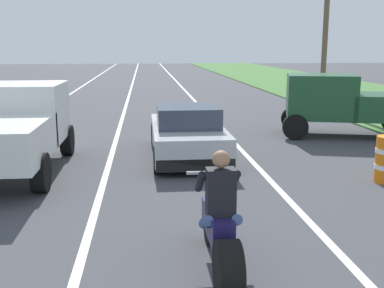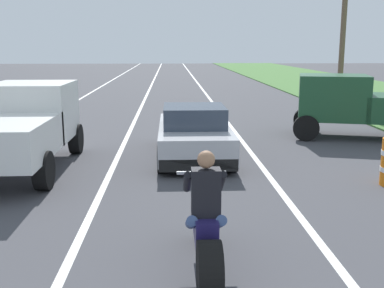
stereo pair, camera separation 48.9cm
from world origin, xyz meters
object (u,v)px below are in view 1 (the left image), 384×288
sports_car_silver (187,133)px  pickup_truck_left_lane_white (14,125)px  motorcycle_with_rider (220,230)px  pickup_truck_right_shoulder_dark_green (350,102)px

sports_car_silver → pickup_truck_left_lane_white: bearing=-164.3°
sports_car_silver → pickup_truck_left_lane_white: (-4.06, -1.14, 0.48)m
motorcycle_with_rider → sports_car_silver: bearing=88.4°
sports_car_silver → pickup_truck_right_shoulder_dark_green: pickup_truck_right_shoulder_dark_green is taller
motorcycle_with_rider → sports_car_silver: size_ratio=0.51×
motorcycle_with_rider → pickup_truck_left_lane_white: (-3.87, 5.39, 0.51)m
sports_car_silver → pickup_truck_right_shoulder_dark_green: size_ratio=0.84×
motorcycle_with_rider → pickup_truck_left_lane_white: size_ratio=0.46×
motorcycle_with_rider → pickup_truck_right_shoulder_dark_green: (5.65, 8.94, 0.51)m
pickup_truck_left_lane_white → pickup_truck_right_shoulder_dark_green: 10.17m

